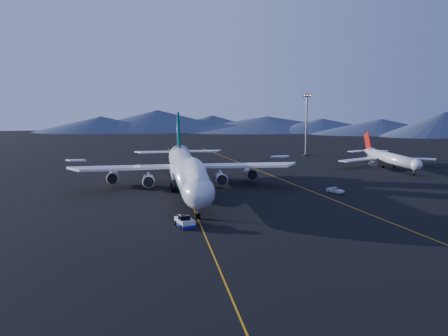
{
  "coord_description": "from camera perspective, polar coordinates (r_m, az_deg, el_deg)",
  "views": [
    {
      "loc": [
        -9.64,
        -122.6,
        24.02
      ],
      "look_at": [
        9.58,
        1.5,
        6.0
      ],
      "focal_mm": 40.0,
      "sensor_mm": 36.0,
      "label": 1
    }
  ],
  "objects": [
    {
      "name": "service_van",
      "position": [
        128.6,
        12.64,
        -2.49
      ],
      "size": [
        4.22,
        5.42,
        1.37
      ],
      "primitive_type": "imported",
      "rotation": [
        0.0,
        0.0,
        0.46
      ],
      "color": "white",
      "rests_on": "ground"
    },
    {
      "name": "boeing_747",
      "position": [
        124.35,
        -4.26,
        -0.28
      ],
      "size": [
        59.62,
        72.43,
        19.37
      ],
      "color": "silver",
      "rests_on": "ground"
    },
    {
      "name": "taxiway_line_side",
      "position": [
        140.46,
        7.73,
        -1.75
      ],
      "size": [
        28.08,
        198.09,
        0.01
      ],
      "primitive_type": "cube",
      "rotation": [
        0.0,
        0.0,
        0.14
      ],
      "color": "orange",
      "rests_on": "ground"
    },
    {
      "name": "pushback_tug",
      "position": [
        93.85,
        -4.5,
        -6.23
      ],
      "size": [
        3.99,
        5.76,
        2.29
      ],
      "rotation": [
        0.0,
        0.0,
        0.24
      ],
      "color": "silver",
      "rests_on": "ground"
    },
    {
      "name": "floodlight_mast",
      "position": [
        206.43,
        9.39,
        4.92
      ],
      "size": [
        3.1,
        2.33,
        25.12
      ],
      "rotation": [
        0.0,
        0.0,
        0.21
      ],
      "color": "black",
      "rests_on": "ground"
    },
    {
      "name": "second_jet",
      "position": [
        177.57,
        18.36,
        1.09
      ],
      "size": [
        35.32,
        39.9,
        11.35
      ],
      "rotation": [
        0.0,
        0.0,
        -0.24
      ],
      "color": "silver",
      "rests_on": "ground"
    },
    {
      "name": "ground",
      "position": [
        125.3,
        -4.23,
        -2.91
      ],
      "size": [
        500.0,
        500.0,
        0.0
      ],
      "primitive_type": "plane",
      "color": "black",
      "rests_on": "ground"
    },
    {
      "name": "taxiway_line_main",
      "position": [
        125.3,
        -4.23,
        -2.9
      ],
      "size": [
        0.25,
        220.0,
        0.01
      ],
      "primitive_type": "cube",
      "color": "orange",
      "rests_on": "ground"
    }
  ]
}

